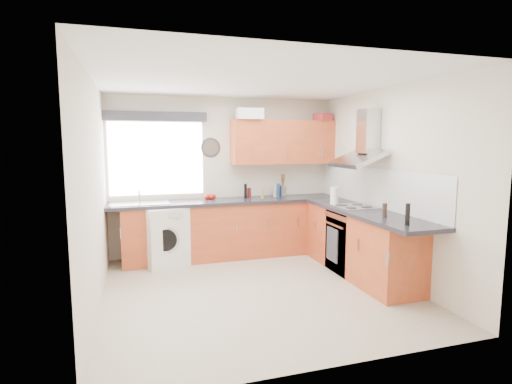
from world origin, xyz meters
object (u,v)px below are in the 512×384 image
object	(u,v)px
oven	(353,241)
upper_cabinets	(283,142)
extractor_hood	(363,144)
washing_machine	(164,236)

from	to	relation	value
oven	upper_cabinets	xyz separation A→B (m)	(-0.55, 1.32, 1.38)
extractor_hood	oven	bearing A→B (deg)	180.00
extractor_hood	upper_cabinets	size ratio (longest dim) A/B	0.46
oven	washing_machine	distance (m)	2.73
oven	extractor_hood	bearing A→B (deg)	-0.00
extractor_hood	upper_cabinets	bearing A→B (deg)	116.13
extractor_hood	washing_machine	xyz separation A→B (m)	(-2.60, 1.10, -1.34)
oven	extractor_hood	distance (m)	1.35
oven	upper_cabinets	world-z (taller)	upper_cabinets
extractor_hood	upper_cabinets	distance (m)	1.48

